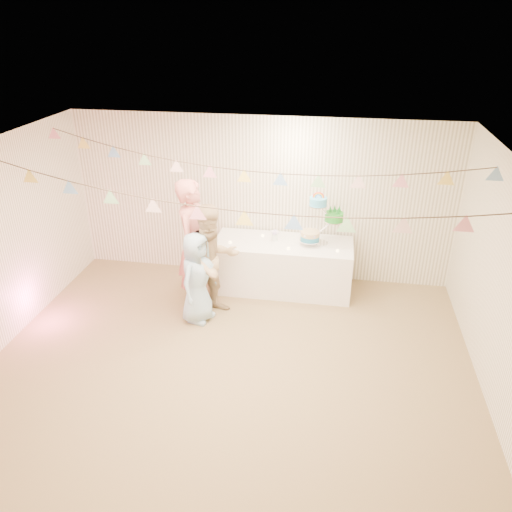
% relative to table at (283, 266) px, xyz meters
% --- Properties ---
extents(floor, '(6.00, 6.00, 0.00)m').
position_rel_table_xyz_m(floor, '(-0.42, -2.04, -0.40)').
color(floor, olive).
rests_on(floor, ground).
extents(ceiling, '(6.00, 6.00, 0.00)m').
position_rel_table_xyz_m(ceiling, '(-0.42, -2.04, 2.20)').
color(ceiling, white).
rests_on(ceiling, ground).
extents(back_wall, '(6.00, 6.00, 0.00)m').
position_rel_table_xyz_m(back_wall, '(-0.42, 0.46, 0.90)').
color(back_wall, white).
rests_on(back_wall, ground).
extents(front_wall, '(6.00, 6.00, 0.00)m').
position_rel_table_xyz_m(front_wall, '(-0.42, -4.54, 0.90)').
color(front_wall, white).
rests_on(front_wall, ground).
extents(right_wall, '(5.00, 5.00, 0.00)m').
position_rel_table_xyz_m(right_wall, '(2.58, -2.04, 0.90)').
color(right_wall, white).
rests_on(right_wall, ground).
extents(table, '(2.11, 0.84, 0.79)m').
position_rel_table_xyz_m(table, '(0.00, 0.00, 0.00)').
color(table, white).
rests_on(table, floor).
extents(cake_stand, '(0.69, 0.41, 0.77)m').
position_rel_table_xyz_m(cake_stand, '(0.55, 0.05, 0.74)').
color(cake_stand, silver).
rests_on(cake_stand, table).
extents(cake_bottom, '(0.31, 0.31, 0.15)m').
position_rel_table_xyz_m(cake_bottom, '(0.40, -0.01, 0.44)').
color(cake_bottom, teal).
rests_on(cake_bottom, cake_stand).
extents(cake_middle, '(0.27, 0.27, 0.22)m').
position_rel_table_xyz_m(cake_middle, '(0.73, 0.14, 0.71)').
color(cake_middle, '#1D8620').
rests_on(cake_middle, cake_stand).
extents(cake_top_tier, '(0.25, 0.25, 0.19)m').
position_rel_table_xyz_m(cake_top_tier, '(0.49, 0.02, 0.98)').
color(cake_top_tier, '#47B2E1').
rests_on(cake_top_tier, cake_stand).
extents(platter, '(0.31, 0.31, 0.02)m').
position_rel_table_xyz_m(platter, '(-0.59, -0.05, 0.36)').
color(platter, white).
rests_on(platter, table).
extents(posy, '(0.15, 0.15, 0.18)m').
position_rel_table_xyz_m(posy, '(-0.14, 0.05, 0.44)').
color(posy, white).
rests_on(posy, table).
extents(person_adult_a, '(0.54, 0.76, 1.95)m').
position_rel_table_xyz_m(person_adult_a, '(-1.20, -0.68, 0.58)').
color(person_adult_a, '#CD726B').
rests_on(person_adult_a, floor).
extents(person_adult_b, '(1.03, 1.01, 1.67)m').
position_rel_table_xyz_m(person_adult_b, '(-0.89, -0.89, 0.44)').
color(person_adult_b, tan).
rests_on(person_adult_b, floor).
extents(person_child, '(0.61, 0.75, 1.33)m').
position_rel_table_xyz_m(person_child, '(-1.07, -1.08, 0.27)').
color(person_child, '#99BFD9').
rests_on(person_child, floor).
extents(bunting_back, '(5.60, 1.10, 0.40)m').
position_rel_table_xyz_m(bunting_back, '(-0.42, -0.94, 1.95)').
color(bunting_back, pink).
rests_on(bunting_back, ceiling).
extents(bunting_front, '(5.60, 0.90, 0.36)m').
position_rel_table_xyz_m(bunting_front, '(-0.42, -2.24, 1.92)').
color(bunting_front, '#72A5E5').
rests_on(bunting_front, ceiling).
extents(tealight_0, '(0.04, 0.04, 0.03)m').
position_rel_table_xyz_m(tealight_0, '(-0.80, -0.15, 0.41)').
color(tealight_0, '#FFD88C').
rests_on(tealight_0, table).
extents(tealight_1, '(0.04, 0.04, 0.03)m').
position_rel_table_xyz_m(tealight_1, '(-0.35, 0.18, 0.41)').
color(tealight_1, '#FFD88C').
rests_on(tealight_1, table).
extents(tealight_2, '(0.04, 0.04, 0.03)m').
position_rel_table_xyz_m(tealight_2, '(0.10, -0.22, 0.41)').
color(tealight_2, '#FFD88C').
rests_on(tealight_2, table).
extents(tealight_3, '(0.04, 0.04, 0.03)m').
position_rel_table_xyz_m(tealight_3, '(0.35, 0.22, 0.41)').
color(tealight_3, '#FFD88C').
rests_on(tealight_3, table).
extents(tealight_4, '(0.04, 0.04, 0.03)m').
position_rel_table_xyz_m(tealight_4, '(0.82, -0.18, 0.41)').
color(tealight_4, '#FFD88C').
rests_on(tealight_4, table).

